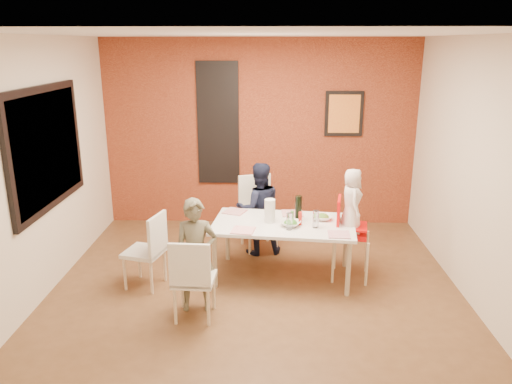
{
  "coord_description": "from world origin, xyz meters",
  "views": [
    {
      "loc": [
        0.15,
        -4.93,
        2.62
      ],
      "look_at": [
        0.0,
        0.3,
        1.05
      ],
      "focal_mm": 35.0,
      "sensor_mm": 36.0,
      "label": 1
    }
  ],
  "objects_px": {
    "child_far": "(259,209)",
    "paper_towel_roll": "(270,211)",
    "child_near": "(196,255)",
    "chair_far": "(257,208)",
    "chair_near": "(192,276)",
    "wine_bottle": "(298,208)",
    "toddler": "(352,201)",
    "high_chair": "(348,230)",
    "chair_left": "(150,247)",
    "dining_table": "(284,228)"
  },
  "relations": [
    {
      "from": "dining_table",
      "to": "high_chair",
      "type": "relative_size",
      "value": 1.76
    },
    {
      "from": "chair_far",
      "to": "high_chair",
      "type": "distance_m",
      "value": 1.4
    },
    {
      "from": "chair_left",
      "to": "paper_towel_roll",
      "type": "height_order",
      "value": "paper_towel_roll"
    },
    {
      "from": "high_chair",
      "to": "child_far",
      "type": "xyz_separation_m",
      "value": [
        -1.03,
        0.67,
        0.02
      ]
    },
    {
      "from": "child_far",
      "to": "child_near",
      "type": "bearing_deg",
      "value": 55.76
    },
    {
      "from": "chair_far",
      "to": "child_near",
      "type": "distance_m",
      "value": 1.77
    },
    {
      "from": "chair_near",
      "to": "child_far",
      "type": "bearing_deg",
      "value": -106.65
    },
    {
      "from": "chair_left",
      "to": "high_chair",
      "type": "relative_size",
      "value": 0.89
    },
    {
      "from": "dining_table",
      "to": "child_far",
      "type": "height_order",
      "value": "child_far"
    },
    {
      "from": "child_far",
      "to": "paper_towel_roll",
      "type": "bearing_deg",
      "value": 90.06
    },
    {
      "from": "child_far",
      "to": "dining_table",
      "type": "bearing_deg",
      "value": 101.79
    },
    {
      "from": "chair_near",
      "to": "high_chair",
      "type": "bearing_deg",
      "value": -145.36
    },
    {
      "from": "child_far",
      "to": "wine_bottle",
      "type": "xyz_separation_m",
      "value": [
        0.47,
        -0.6,
        0.21
      ]
    },
    {
      "from": "chair_near",
      "to": "child_near",
      "type": "distance_m",
      "value": 0.26
    },
    {
      "from": "chair_left",
      "to": "high_chair",
      "type": "height_order",
      "value": "high_chair"
    },
    {
      "from": "dining_table",
      "to": "chair_far",
      "type": "height_order",
      "value": "chair_far"
    },
    {
      "from": "chair_far",
      "to": "high_chair",
      "type": "bearing_deg",
      "value": -59.96
    },
    {
      "from": "chair_far",
      "to": "chair_near",
      "type": "bearing_deg",
      "value": -125.69
    },
    {
      "from": "toddler",
      "to": "paper_towel_roll",
      "type": "xyz_separation_m",
      "value": [
        -0.91,
        0.02,
        -0.13
      ]
    },
    {
      "from": "toddler",
      "to": "child_far",
      "type": "bearing_deg",
      "value": 53.72
    },
    {
      "from": "chair_near",
      "to": "wine_bottle",
      "type": "bearing_deg",
      "value": -131.68
    },
    {
      "from": "chair_left",
      "to": "toddler",
      "type": "relative_size",
      "value": 1.16
    },
    {
      "from": "child_near",
      "to": "toddler",
      "type": "relative_size",
      "value": 1.6
    },
    {
      "from": "dining_table",
      "to": "child_far",
      "type": "xyz_separation_m",
      "value": [
        -0.3,
        0.68,
        -0.01
      ]
    },
    {
      "from": "chair_near",
      "to": "child_near",
      "type": "xyz_separation_m",
      "value": [
        0.0,
        0.24,
        0.11
      ]
    },
    {
      "from": "chair_far",
      "to": "child_far",
      "type": "distance_m",
      "value": 0.25
    },
    {
      "from": "chair_far",
      "to": "toddler",
      "type": "relative_size",
      "value": 1.3
    },
    {
      "from": "high_chair",
      "to": "paper_towel_roll",
      "type": "xyz_separation_m",
      "value": [
        -0.89,
        0.01,
        0.22
      ]
    },
    {
      "from": "toddler",
      "to": "wine_bottle",
      "type": "xyz_separation_m",
      "value": [
        -0.59,
        0.08,
        -0.12
      ]
    },
    {
      "from": "chair_left",
      "to": "child_far",
      "type": "distance_m",
      "value": 1.53
    },
    {
      "from": "chair_near",
      "to": "toddler",
      "type": "bearing_deg",
      "value": -145.93
    },
    {
      "from": "chair_near",
      "to": "dining_table",
      "type": "bearing_deg",
      "value": -129.12
    },
    {
      "from": "wine_bottle",
      "to": "chair_left",
      "type": "bearing_deg",
      "value": -167.06
    },
    {
      "from": "dining_table",
      "to": "wine_bottle",
      "type": "height_order",
      "value": "wine_bottle"
    },
    {
      "from": "high_chair",
      "to": "child_far",
      "type": "distance_m",
      "value": 1.23
    },
    {
      "from": "child_far",
      "to": "paper_towel_roll",
      "type": "distance_m",
      "value": 0.71
    },
    {
      "from": "chair_left",
      "to": "child_near",
      "type": "bearing_deg",
      "value": 65.97
    },
    {
      "from": "chair_far",
      "to": "child_near",
      "type": "height_order",
      "value": "child_near"
    },
    {
      "from": "child_near",
      "to": "wine_bottle",
      "type": "xyz_separation_m",
      "value": [
        1.06,
        0.84,
        0.22
      ]
    },
    {
      "from": "child_near",
      "to": "toddler",
      "type": "xyz_separation_m",
      "value": [
        1.65,
        0.76,
        0.34
      ]
    },
    {
      "from": "chair_left",
      "to": "high_chair",
      "type": "distance_m",
      "value": 2.22
    },
    {
      "from": "child_near",
      "to": "child_far",
      "type": "distance_m",
      "value": 1.56
    },
    {
      "from": "dining_table",
      "to": "paper_towel_roll",
      "type": "distance_m",
      "value": 0.25
    },
    {
      "from": "chair_near",
      "to": "toddler",
      "type": "distance_m",
      "value": 1.98
    },
    {
      "from": "wine_bottle",
      "to": "child_far",
      "type": "bearing_deg",
      "value": 127.89
    },
    {
      "from": "child_far",
      "to": "chair_far",
      "type": "bearing_deg",
      "value": -95.15
    },
    {
      "from": "child_far",
      "to": "wine_bottle",
      "type": "bearing_deg",
      "value": 116.14
    },
    {
      "from": "toddler",
      "to": "dining_table",
      "type": "bearing_deg",
      "value": 86.82
    },
    {
      "from": "chair_near",
      "to": "chair_far",
      "type": "xyz_separation_m",
      "value": [
        0.57,
        1.91,
        0.06
      ]
    },
    {
      "from": "paper_towel_roll",
      "to": "chair_left",
      "type": "bearing_deg",
      "value": -166.73
    }
  ]
}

